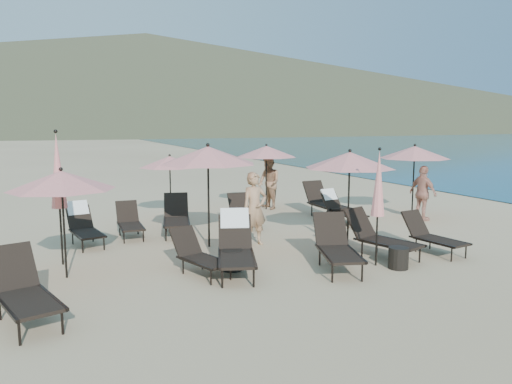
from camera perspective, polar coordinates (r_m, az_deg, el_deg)
name	(u,v)px	position (r m, az deg, el deg)	size (l,w,h in m)	color
ground	(337,265)	(10.62, 9.29, -8.25)	(800.00, 800.00, 0.00)	#D6BA8C
volcanic_headland	(165,83)	(321.36, -10.37, 12.21)	(690.00, 690.00, 55.00)	brown
lounger_0	(23,290)	(8.32, -25.07, -10.10)	(1.13, 1.91, 1.03)	black
lounger_1	(199,254)	(9.85, -6.51, -7.11)	(0.97, 1.57, 0.85)	black
lounger_2	(236,245)	(9.90, -2.32, -6.02)	(1.25, 1.98, 1.16)	black
lounger_3	(337,246)	(10.24, 9.20, -6.06)	(1.24, 1.93, 1.04)	black
lounger_4	(380,236)	(11.31, 13.99, -4.92)	(1.14, 1.86, 1.00)	black
lounger_5	(432,235)	(12.03, 19.46, -4.64)	(0.78, 1.60, 0.88)	black
lounger_6	(84,225)	(12.80, -19.09, -3.59)	(0.81, 1.66, 0.99)	black
lounger_7	(130,222)	(13.29, -14.24, -3.29)	(0.64, 1.52, 0.86)	black
lounger_8	(176,216)	(13.39, -9.09, -2.77)	(1.08, 1.85, 1.00)	black
lounger_9	(243,212)	(14.16, -1.48, -2.30)	(0.72, 1.58, 0.88)	black
lounger_10	(341,208)	(14.76, 9.64, -1.81)	(0.78, 1.60, 0.96)	black
lounger_11	(324,201)	(15.70, 7.83, -1.04)	(0.71, 1.84, 1.06)	black
umbrella_open_0	(61,180)	(9.97, -21.35, 1.25)	(1.97, 1.97, 2.12)	black
umbrella_open_1	(208,155)	(11.68, -5.51, 4.19)	(2.29, 2.29, 2.47)	black
umbrella_open_2	(350,160)	(12.05, 10.66, 3.58)	(2.16, 2.16, 2.32)	black
umbrella_open_3	(170,162)	(15.19, -9.83, 3.42)	(1.85, 1.85, 1.99)	black
umbrella_open_4	(266,151)	(16.73, 1.19, 4.65)	(2.06, 2.06, 2.22)	black
umbrella_open_5	(415,152)	(16.13, 17.67, 4.34)	(2.12, 2.12, 2.28)	black
umbrella_closed_0	(378,184)	(10.42, 13.83, 0.89)	(0.29, 0.29, 2.45)	black
umbrella_closed_1	(58,172)	(10.93, -21.71, 2.18)	(0.33, 0.33, 2.81)	black
side_table_0	(232,260)	(10.11, -2.75, -7.77)	(0.42, 0.42, 0.42)	black
side_table_1	(398,258)	(10.60, 15.96, -7.26)	(0.41, 0.41, 0.44)	black
beachgoer_a	(255,209)	(11.98, -0.16, -1.93)	(0.64, 0.42, 1.77)	tan
beachgoer_b	(269,183)	(16.92, 1.46, 1.06)	(0.87, 0.68, 1.79)	#AC7D59
beachgoer_c	(423,193)	(15.75, 18.54, -0.13)	(0.97, 0.40, 1.66)	tan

